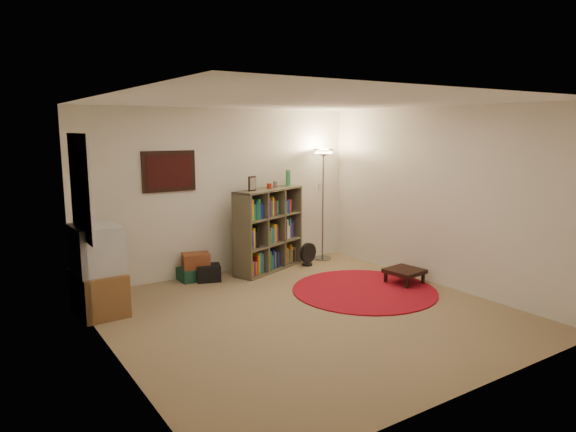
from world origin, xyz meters
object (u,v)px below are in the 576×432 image
bookshelf (268,231)px  side_table (405,272)px  floor_fan (308,254)px  floor_lamp (323,168)px  tv_stand (98,271)px  suitcase (198,273)px

bookshelf → side_table: bookshelf is taller
floor_fan → floor_lamp: bearing=10.5°
floor_lamp → tv_stand: bearing=-171.2°
bookshelf → tv_stand: (-2.67, -0.52, -0.10)m
floor_lamp → side_table: 2.24m
bookshelf → suitcase: size_ratio=2.73×
bookshelf → floor_fan: bookshelf is taller
tv_stand → side_table: (3.93, -1.18, -0.34)m
tv_stand → suitcase: (1.56, 0.68, -0.43)m
floor_lamp → tv_stand: size_ratio=1.73×
suitcase → side_table: 3.02m
floor_lamp → floor_fan: (-0.44, -0.20, -1.36)m
bookshelf → tv_stand: bearing=170.5°
bookshelf → tv_stand: bookshelf is taller
bookshelf → floor_lamp: (1.12, 0.07, 0.93)m
tv_stand → suitcase: size_ratio=1.91×
tv_stand → side_table: tv_stand is taller
bookshelf → suitcase: bookshelf is taller
floor_fan → side_table: size_ratio=0.72×
side_table → floor_lamp: bearing=94.4°
floor_lamp → suitcase: size_ratio=3.31×
bookshelf → side_table: bearing=-73.8°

